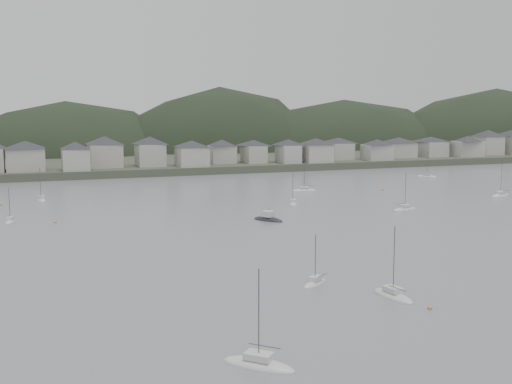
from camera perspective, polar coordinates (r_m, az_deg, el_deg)
name	(u,v)px	position (r m, az deg, el deg)	size (l,w,h in m)	color
ground	(436,300)	(96.79, 15.61, -9.17)	(900.00, 900.00, 0.00)	slate
far_shore_land	(124,151)	(374.83, -11.63, 3.57)	(900.00, 250.00, 3.00)	#383D2D
forested_ridge	(140,178)	(351.57, -10.18, 1.25)	(851.55, 103.94, 102.57)	black
waterfront_town	(280,149)	(279.53, 2.13, 3.83)	(451.48, 28.46, 12.92)	#A09C92
moored_fleet	(225,237)	(135.36, -2.79, -3.99)	(267.16, 170.33, 12.65)	silver
motor_launch_far	(268,219)	(155.25, 1.09, -2.43)	(6.93, 8.64, 3.98)	black
mooring_buoys	(290,234)	(138.82, 3.03, -3.71)	(167.41, 132.58, 0.70)	#BC7E3E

